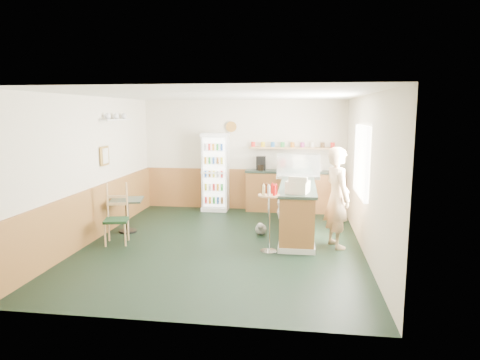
% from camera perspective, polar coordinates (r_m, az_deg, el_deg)
% --- Properties ---
extents(ground, '(6.00, 6.00, 0.00)m').
position_cam_1_polar(ground, '(7.97, -2.32, -8.53)').
color(ground, black).
rests_on(ground, ground).
extents(room_envelope, '(5.04, 6.02, 2.72)m').
position_cam_1_polar(room_envelope, '(8.41, -3.03, 3.01)').
color(room_envelope, beige).
rests_on(room_envelope, ground).
extents(service_counter, '(0.68, 3.01, 1.01)m').
position_cam_1_polar(service_counter, '(8.77, 7.65, -3.85)').
color(service_counter, '#965630').
rests_on(service_counter, ground).
extents(back_counter, '(2.24, 0.42, 1.69)m').
position_cam_1_polar(back_counter, '(10.45, 6.83, -1.25)').
color(back_counter, '#965630').
rests_on(back_counter, ground).
extents(drinks_fridge, '(0.63, 0.53, 1.90)m').
position_cam_1_polar(drinks_fridge, '(10.52, -3.30, 1.08)').
color(drinks_fridge, white).
rests_on(drinks_fridge, ground).
extents(display_case, '(0.91, 0.48, 0.52)m').
position_cam_1_polar(display_case, '(9.20, 7.78, 1.86)').
color(display_case, silver).
rests_on(display_case, service_counter).
extents(cash_register, '(0.44, 0.46, 0.21)m').
position_cam_1_polar(cash_register, '(7.53, 7.71, -0.91)').
color(cash_register, beige).
rests_on(cash_register, service_counter).
extents(shopkeeper, '(0.63, 0.72, 1.81)m').
position_cam_1_polar(shopkeeper, '(7.79, 12.84, -2.30)').
color(shopkeeper, tan).
rests_on(shopkeeper, ground).
extents(condiment_stand, '(0.38, 0.38, 1.18)m').
position_cam_1_polar(condiment_stand, '(7.35, 3.89, -3.76)').
color(condiment_stand, silver).
rests_on(condiment_stand, ground).
extents(newspaper_rack, '(0.09, 0.47, 0.55)m').
position_cam_1_polar(newspaper_rack, '(8.95, 5.37, -3.28)').
color(newspaper_rack, black).
rests_on(newspaper_rack, ground).
extents(cafe_table, '(0.75, 0.75, 0.68)m').
position_cam_1_polar(cafe_table, '(8.92, -14.82, -3.74)').
color(cafe_table, black).
rests_on(cafe_table, ground).
extents(cafe_chair, '(0.50, 0.50, 1.11)m').
position_cam_1_polar(cafe_chair, '(8.25, -15.96, -4.11)').
color(cafe_chair, black).
rests_on(cafe_chair, ground).
extents(dog_doorstop, '(0.22, 0.29, 0.27)m').
position_cam_1_polar(dog_doorstop, '(8.52, 2.79, -6.49)').
color(dog_doorstop, gray).
rests_on(dog_doorstop, ground).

